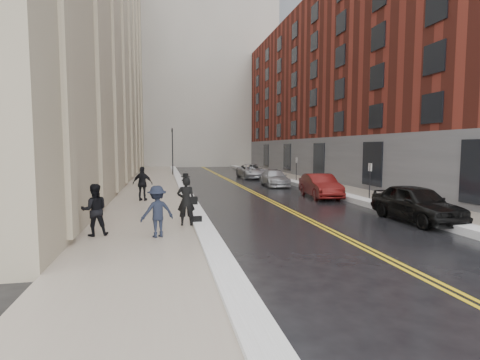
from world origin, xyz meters
name	(u,v)px	position (x,y,z in m)	size (l,w,h in m)	color
ground	(280,245)	(0.00, 0.00, 0.00)	(160.00, 160.00, 0.00)	black
sidewalk_left	(151,190)	(-4.50, 16.00, 0.07)	(4.00, 64.00, 0.15)	gray
sidewalk_right	(327,186)	(9.00, 16.00, 0.07)	(3.00, 64.00, 0.15)	gray
lane_stripe_a	(245,189)	(2.38, 16.00, 0.00)	(0.12, 64.00, 0.01)	gold
lane_stripe_b	(248,189)	(2.62, 16.00, 0.00)	(0.12, 64.00, 0.01)	gold
snow_ridge_left	(184,189)	(-2.20, 16.00, 0.13)	(0.70, 60.80, 0.26)	white
snow_ridge_right	(305,186)	(7.15, 16.00, 0.15)	(0.85, 60.80, 0.30)	white
building_right	(378,88)	(17.50, 23.00, 9.00)	(14.00, 50.00, 18.00)	maroon
tower_far_center	(188,14)	(1.00, 56.00, 26.00)	(28.00, 16.00, 52.00)	gray
tower_far_right	(248,56)	(14.00, 66.00, 22.00)	(22.00, 18.00, 44.00)	slate
tower_far_left	(119,17)	(-12.00, 72.00, 30.00)	(22.00, 18.00, 60.00)	slate
traffic_signal	(172,148)	(-2.60, 30.00, 3.08)	(0.18, 0.15, 5.20)	black
parking_sign_near	(370,178)	(7.90, 8.00, 1.36)	(0.06, 0.35, 2.23)	black
parking_sign_far	(296,167)	(7.90, 20.00, 1.36)	(0.06, 0.35, 2.23)	black
car_black	(416,203)	(6.80, 2.49, 0.78)	(1.85, 4.59, 1.56)	black
car_maroon	(320,186)	(5.94, 10.39, 0.74)	(1.56, 4.47, 1.47)	#4A0E0D
car_silver_near	(274,178)	(5.20, 17.71, 0.65)	(1.81, 4.45, 1.29)	#989A9F
car_silver_far	(252,171)	(5.20, 25.45, 0.72)	(2.39, 5.19, 1.44)	#A6A8AF
pedestrian_main	(186,201)	(-2.80, 2.96, 1.08)	(0.68, 0.45, 1.86)	black
pedestrian_a	(94,210)	(-5.92, 1.89, 1.03)	(0.86, 0.67, 1.76)	black
pedestrian_b	(157,211)	(-3.85, 1.27, 1.01)	(1.11, 0.64, 1.72)	black
pedestrian_c	(143,184)	(-4.77, 10.12, 1.11)	(1.12, 0.47, 1.91)	black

